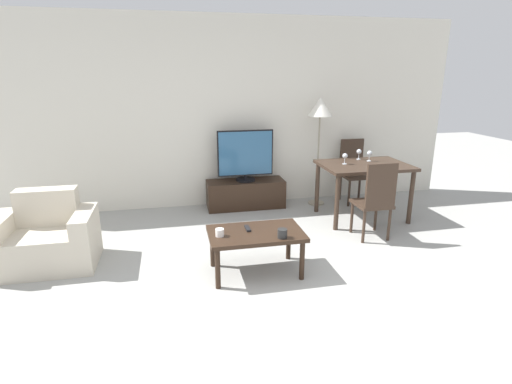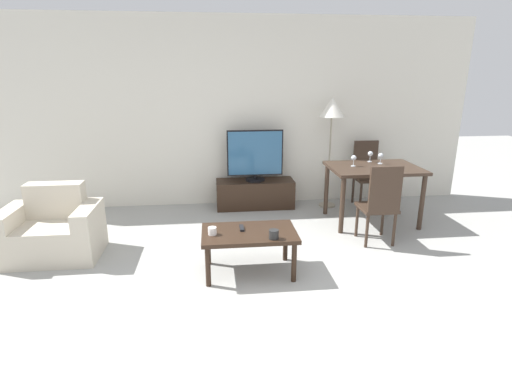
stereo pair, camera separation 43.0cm
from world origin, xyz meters
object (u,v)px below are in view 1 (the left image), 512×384
object	(u,v)px
tv_stand	(246,194)
cup_colored_far	(282,233)
cup_white_near	(220,233)
wine_glass_center	(345,157)
armchair	(47,240)
coffee_table	(256,237)
floor_lamp	(320,112)
wine_glass_left	(370,154)
dining_chair_far	(353,168)
dining_table	(364,171)
remote_primary	(248,228)
tv	(245,156)
wine_glass_right	(359,152)
dining_chair_near	(376,198)

from	to	relation	value
tv_stand	cup_colored_far	world-z (taller)	cup_colored_far
tv_stand	cup_white_near	distance (m)	2.15
wine_glass_center	cup_white_near	bearing A→B (deg)	-144.17
cup_white_near	armchair	bearing A→B (deg)	159.40
armchair	coffee_table	size ratio (longest dim) A/B	1.04
floor_lamp	cup_colored_far	distance (m)	2.59
wine_glass_left	dining_chair_far	bearing A→B (deg)	83.80
dining_table	remote_primary	xyz separation A→B (m)	(-1.82, -1.17, -0.21)
tv	coffee_table	world-z (taller)	tv
cup_colored_far	tv_stand	bearing A→B (deg)	88.41
dining_chair_far	cup_white_near	bearing A→B (deg)	-138.95
tv_stand	floor_lamp	xyz separation A→B (m)	(1.08, -0.07, 1.18)
dining_table	floor_lamp	world-z (taller)	floor_lamp
coffee_table	dining_chair_far	size ratio (longest dim) A/B	0.97
armchair	floor_lamp	xyz separation A→B (m)	(3.42, 1.33, 1.10)
cup_white_near	wine_glass_center	bearing A→B (deg)	35.83
coffee_table	tv	bearing A→B (deg)	82.22
dining_chair_far	wine_glass_left	distance (m)	0.68
dining_chair_far	wine_glass_right	bearing A→B (deg)	-108.83
remote_primary	wine_glass_center	xyz separation A→B (m)	(1.55, 1.22, 0.41)
armchair	tv_stand	size ratio (longest dim) A/B	0.85
dining_table	wine_glass_right	xyz separation A→B (m)	(0.05, 0.28, 0.20)
cup_colored_far	wine_glass_right	world-z (taller)	wine_glass_right
dining_chair_near	remote_primary	bearing A→B (deg)	-164.55
cup_white_near	wine_glass_right	distance (m)	2.69
dining_chair_far	armchair	bearing A→B (deg)	-161.21
cup_white_near	wine_glass_left	bearing A→B (deg)	32.44
floor_lamp	armchair	bearing A→B (deg)	-158.76
cup_colored_far	dining_chair_near	bearing A→B (deg)	28.40
tv_stand	remote_primary	xyz separation A→B (m)	(-0.34, -1.93, 0.25)
tv	remote_primary	xyz separation A→B (m)	(-0.34, -1.93, -0.33)
tv	dining_chair_far	bearing A→B (deg)	-0.96
dining_chair_near	wine_glass_center	size ratio (longest dim) A/B	6.53
tv	dining_table	xyz separation A→B (m)	(1.48, -0.75, -0.13)
armchair	floor_lamp	bearing A→B (deg)	21.24
tv_stand	wine_glass_left	world-z (taller)	wine_glass_left
dining_table	wine_glass_center	world-z (taller)	wine_glass_center
coffee_table	dining_chair_near	bearing A→B (deg)	18.60
tv_stand	armchair	bearing A→B (deg)	-149.16
dining_chair_near	dining_chair_far	bearing A→B (deg)	74.48
dining_chair_near	wine_glass_right	world-z (taller)	dining_chair_near
dining_chair_near	dining_chair_far	distance (m)	1.51
coffee_table	dining_chair_far	bearing A→B (deg)	45.31
remote_primary	wine_glass_center	bearing A→B (deg)	38.13
armchair	remote_primary	distance (m)	2.08
wine_glass_center	remote_primary	bearing A→B (deg)	-141.87
dining_chair_far	cup_colored_far	size ratio (longest dim) A/B	10.38
tv_stand	dining_table	world-z (taller)	dining_table
wine_glass_center	wine_glass_left	bearing A→B (deg)	13.61
tv_stand	dining_table	bearing A→B (deg)	-27.13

